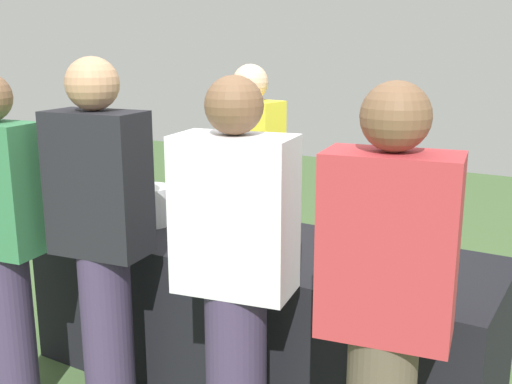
# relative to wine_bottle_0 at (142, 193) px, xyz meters

# --- Properties ---
(ground_plane) EXTENTS (12.00, 12.00, 0.00)m
(ground_plane) POSITION_rel_wine_bottle_0_xyz_m (0.81, -0.10, -0.87)
(ground_plane) COLOR #476638
(tasting_table) EXTENTS (2.32, 0.81, 0.75)m
(tasting_table) POSITION_rel_wine_bottle_0_xyz_m (0.81, -0.10, -0.50)
(tasting_table) COLOR black
(tasting_table) RESTS_ON ground_plane
(wine_bottle_0) EXTENTS (0.07, 0.07, 0.33)m
(wine_bottle_0) POSITION_rel_wine_bottle_0_xyz_m (0.00, 0.00, 0.00)
(wine_bottle_0) COLOR black
(wine_bottle_0) RESTS_ON tasting_table
(wine_bottle_1) EXTENTS (0.07, 0.07, 0.30)m
(wine_bottle_1) POSITION_rel_wine_bottle_0_xyz_m (0.36, 0.01, -0.01)
(wine_bottle_1) COLOR black
(wine_bottle_1) RESTS_ON tasting_table
(wine_bottle_2) EXTENTS (0.07, 0.07, 0.31)m
(wine_bottle_2) POSITION_rel_wine_bottle_0_xyz_m (0.66, 0.05, -0.01)
(wine_bottle_2) COLOR black
(wine_bottle_2) RESTS_ON tasting_table
(wine_bottle_3) EXTENTS (0.07, 0.07, 0.33)m
(wine_bottle_3) POSITION_rel_wine_bottle_0_xyz_m (1.33, 0.05, -0.00)
(wine_bottle_3) COLOR black
(wine_bottle_3) RESTS_ON tasting_table
(wine_glass_0) EXTENTS (0.07, 0.07, 0.15)m
(wine_glass_0) POSITION_rel_wine_bottle_0_xyz_m (0.20, -0.32, -0.01)
(wine_glass_0) COLOR silver
(wine_glass_0) RESTS_ON tasting_table
(wine_glass_1) EXTENTS (0.07, 0.07, 0.13)m
(wine_glass_1) POSITION_rel_wine_bottle_0_xyz_m (0.56, -0.23, -0.03)
(wine_glass_1) COLOR silver
(wine_glass_1) RESTS_ON tasting_table
(wine_glass_2) EXTENTS (0.07, 0.07, 0.13)m
(wine_glass_2) POSITION_rel_wine_bottle_0_xyz_m (0.87, -0.23, -0.03)
(wine_glass_2) COLOR silver
(wine_glass_2) RESTS_ON tasting_table
(ice_bucket) EXTENTS (0.24, 0.24, 0.20)m
(ice_bucket) POSITION_rel_wine_bottle_0_xyz_m (0.16, -0.13, -0.02)
(ice_bucket) COLOR silver
(ice_bucket) RESTS_ON tasting_table
(server_pouring) EXTENTS (0.40, 0.25, 1.58)m
(server_pouring) POSITION_rel_wine_bottle_0_xyz_m (0.38, 0.56, -0.01)
(server_pouring) COLOR black
(server_pouring) RESTS_ON ground_plane
(guest_0) EXTENTS (0.42, 0.27, 1.58)m
(guest_0) POSITION_rel_wine_bottle_0_xyz_m (-0.05, -0.89, -0.02)
(guest_0) COLOR #3F3351
(guest_0) RESTS_ON ground_plane
(guest_1) EXTENTS (0.44, 0.28, 1.64)m
(guest_1) POSITION_rel_wine_bottle_0_xyz_m (0.41, -0.73, 0.02)
(guest_1) COLOR #3F3351
(guest_1) RESTS_ON ground_plane
(guest_2) EXTENTS (0.47, 0.31, 1.59)m
(guest_2) POSITION_rel_wine_bottle_0_xyz_m (1.09, -0.73, -0.03)
(guest_2) COLOR #3F3351
(guest_2) RESTS_ON ground_plane
(guest_3) EXTENTS (0.44, 0.29, 1.59)m
(guest_3) POSITION_rel_wine_bottle_0_xyz_m (1.70, -0.79, -0.02)
(guest_3) COLOR brown
(guest_3) RESTS_ON ground_plane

